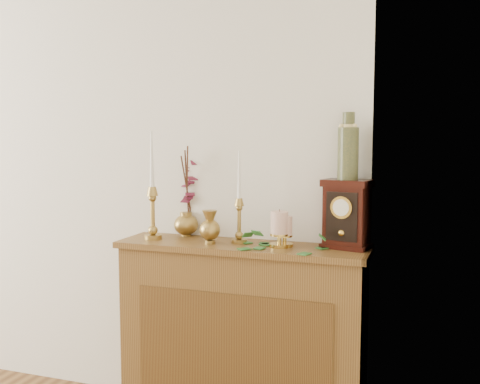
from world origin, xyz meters
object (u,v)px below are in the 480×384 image
at_px(candlestick_left, 152,204).
at_px(ginger_jar, 189,195).
at_px(mantel_clock, 347,215).
at_px(candlestick_center, 239,213).
at_px(bud_vase, 210,227).
at_px(ceramic_vase, 348,149).

relative_size(candlestick_left, ginger_jar, 1.16).
bearing_deg(mantel_clock, ginger_jar, -172.50).
xyz_separation_m(candlestick_center, mantel_clock, (0.52, 0.05, 0.01)).
height_order(bud_vase, ceramic_vase, ceramic_vase).
bearing_deg(bud_vase, candlestick_left, 176.03).
distance_m(candlestick_center, ginger_jar, 0.35).
xyz_separation_m(candlestick_left, candlestick_center, (0.45, 0.05, -0.03)).
distance_m(mantel_clock, ceramic_vase, 0.30).
xyz_separation_m(candlestick_left, ceramic_vase, (0.97, 0.10, 0.28)).
distance_m(candlestick_left, mantel_clock, 0.97).
bearing_deg(candlestick_left, ceramic_vase, 5.86).
distance_m(candlestick_left, candlestick_center, 0.45).
distance_m(bud_vase, mantel_clock, 0.66).
relative_size(candlestick_left, candlestick_center, 1.21).
relative_size(candlestick_left, bud_vase, 3.33).
bearing_deg(ginger_jar, bud_vase, -44.80).
distance_m(ginger_jar, ceramic_vase, 0.88).
height_order(candlestick_left, ginger_jar, candlestick_left).
bearing_deg(bud_vase, ginger_jar, 135.20).
bearing_deg(ginger_jar, candlestick_center, -20.96).
relative_size(bud_vase, ginger_jar, 0.35).
bearing_deg(ceramic_vase, mantel_clock, -102.68).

